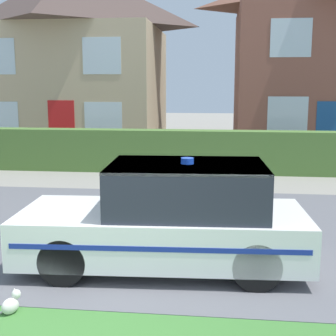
# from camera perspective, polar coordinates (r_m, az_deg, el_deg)

# --- Properties ---
(road_strip) EXTENTS (28.00, 6.46, 0.01)m
(road_strip) POSITION_cam_1_polar(r_m,az_deg,el_deg) (8.87, -3.54, -7.45)
(road_strip) COLOR #5B5B60
(road_strip) RESTS_ON ground
(garden_hedge) EXTENTS (15.26, 0.66, 1.31)m
(garden_hedge) POSITION_cam_1_polar(r_m,az_deg,el_deg) (14.35, 3.07, 2.02)
(garden_hedge) COLOR #4C7233
(garden_hedge) RESTS_ON ground
(police_car) EXTENTS (4.24, 1.91, 1.64)m
(police_car) POSITION_cam_1_polar(r_m,az_deg,el_deg) (6.90, 0.32, -6.12)
(police_car) COLOR black
(police_car) RESTS_ON road_strip
(cat) EXTENTS (0.29, 0.27, 0.28)m
(cat) POSITION_cam_1_polar(r_m,az_deg,el_deg) (6.08, -18.56, -15.44)
(cat) COLOR silver
(cat) RESTS_ON ground
(house_left) EXTENTS (7.54, 6.36, 7.54)m
(house_left) POSITION_cam_1_polar(r_m,az_deg,el_deg) (20.81, -11.38, 13.21)
(house_left) COLOR tan
(house_left) RESTS_ON ground
(house_right) EXTENTS (7.99, 6.79, 7.58)m
(house_right) POSITION_cam_1_polar(r_m,az_deg,el_deg) (20.69, 19.30, 12.88)
(house_right) COLOR brown
(house_right) RESTS_ON ground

